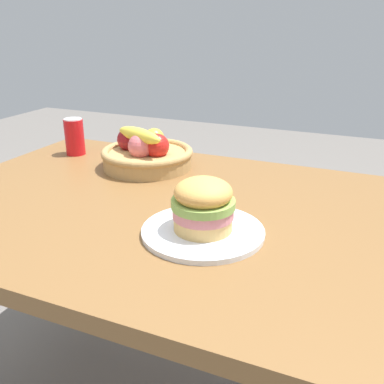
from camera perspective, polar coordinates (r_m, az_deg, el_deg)
The scene contains 5 objects.
dining_table at distance 1.14m, azimuth -1.20°, elevation -6.64°, with size 1.40×0.90×0.75m.
plate at distance 0.96m, azimuth 1.45°, elevation -5.20°, with size 0.27×0.27×0.01m, color white.
sandwich at distance 0.93m, azimuth 1.48°, elevation -1.66°, with size 0.14×0.14×0.12m.
soda_can at distance 1.56m, azimuth -15.23°, elevation 7.05°, with size 0.07×0.07×0.13m.
fruit_basket at distance 1.38m, azimuth -6.05°, elevation 5.14°, with size 0.29×0.29×0.14m.
Camera 1 is at (0.42, -0.91, 1.19)m, focal length 40.46 mm.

